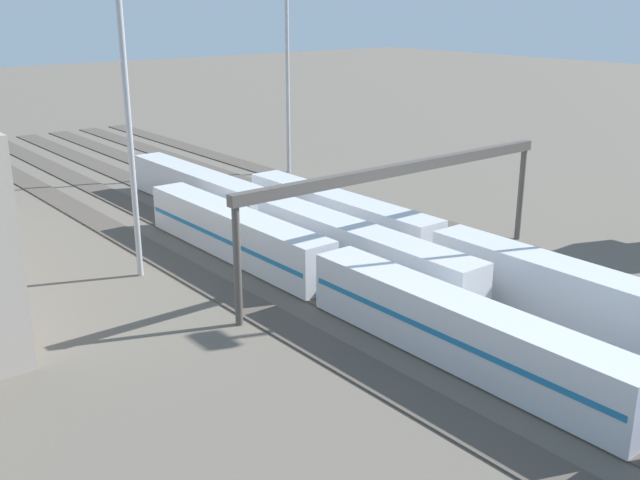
% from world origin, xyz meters
% --- Properties ---
extents(ground_plane, '(400.00, 400.00, 0.00)m').
position_xyz_m(ground_plane, '(0.00, 0.00, 0.00)').
color(ground_plane, '#60594F').
extents(track_bed_0, '(140.00, 2.80, 0.12)m').
position_xyz_m(track_bed_0, '(0.00, -12.50, 0.06)').
color(track_bed_0, '#4C443D').
rests_on(track_bed_0, ground_plane).
extents(track_bed_1, '(140.00, 2.80, 0.12)m').
position_xyz_m(track_bed_1, '(0.00, -7.50, 0.06)').
color(track_bed_1, '#4C443D').
rests_on(track_bed_1, ground_plane).
extents(track_bed_2, '(140.00, 2.80, 0.12)m').
position_xyz_m(track_bed_2, '(0.00, -2.50, 0.06)').
color(track_bed_2, '#4C443D').
rests_on(track_bed_2, ground_plane).
extents(track_bed_3, '(140.00, 2.80, 0.12)m').
position_xyz_m(track_bed_3, '(0.00, 2.50, 0.06)').
color(track_bed_3, '#4C443D').
rests_on(track_bed_3, ground_plane).
extents(track_bed_4, '(140.00, 2.80, 0.12)m').
position_xyz_m(track_bed_4, '(0.00, 7.50, 0.06)').
color(track_bed_4, '#4C443D').
rests_on(track_bed_4, ground_plane).
extents(track_bed_5, '(140.00, 2.80, 0.12)m').
position_xyz_m(track_bed_5, '(0.00, 12.50, 0.06)').
color(track_bed_5, '#4C443D').
rests_on(track_bed_5, ground_plane).
extents(train_on_track_3, '(47.20, 3.00, 3.80)m').
position_xyz_m(train_on_track_3, '(3.61, 2.50, 2.02)').
color(train_on_track_3, silver).
rests_on(train_on_track_3, ground_plane).
extents(train_on_track_2, '(47.20, 3.00, 3.80)m').
position_xyz_m(train_on_track_2, '(-12.13, -2.50, 2.02)').
color(train_on_track_2, silver).
rests_on(train_on_track_2, ground_plane).
extents(train_on_track_4, '(66.40, 3.06, 4.40)m').
position_xyz_m(train_on_track_4, '(-20.72, 7.50, 2.11)').
color(train_on_track_4, '#285193').
rests_on(train_on_track_4, ground_plane).
extents(light_mast_0, '(2.80, 0.70, 27.10)m').
position_xyz_m(light_mast_0, '(23.83, -14.57, 17.28)').
color(light_mast_0, '#9EA0A5').
rests_on(light_mast_0, ground_plane).
extents(light_mast_1, '(2.80, 0.70, 24.05)m').
position_xyz_m(light_mast_1, '(2.09, 15.62, 15.60)').
color(light_mast_1, '#9EA0A5').
rests_on(light_mast_1, ground_plane).
extents(signal_gantry, '(0.70, 30.00, 8.80)m').
position_xyz_m(signal_gantry, '(-10.38, 0.00, 7.55)').
color(signal_gantry, '#4C4742').
rests_on(signal_gantry, ground_plane).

